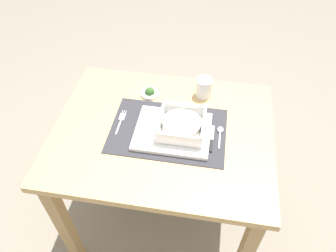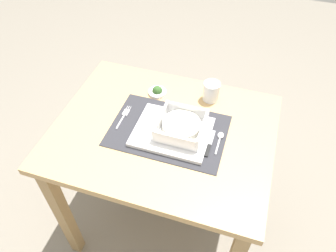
% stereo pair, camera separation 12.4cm
% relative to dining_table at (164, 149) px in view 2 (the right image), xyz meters
% --- Properties ---
extents(ground_plane, '(6.00, 6.00, 0.00)m').
position_rel_dining_table_xyz_m(ground_plane, '(0.00, 0.00, -0.61)').
color(ground_plane, gray).
extents(dining_table, '(0.86, 0.68, 0.74)m').
position_rel_dining_table_xyz_m(dining_table, '(0.00, 0.00, 0.00)').
color(dining_table, tan).
rests_on(dining_table, ground).
extents(placemat, '(0.45, 0.31, 0.00)m').
position_rel_dining_table_xyz_m(placemat, '(0.02, -0.00, 0.12)').
color(placemat, '#2D2D33').
rests_on(placemat, dining_table).
extents(serving_plate, '(0.29, 0.23, 0.02)m').
position_rel_dining_table_xyz_m(serving_plate, '(0.04, -0.01, 0.13)').
color(serving_plate, white).
rests_on(serving_plate, placemat).
extents(porridge_bowl, '(0.17, 0.17, 0.06)m').
position_rel_dining_table_xyz_m(porridge_bowl, '(0.07, -0.00, 0.16)').
color(porridge_bowl, white).
rests_on(porridge_bowl, serving_plate).
extents(fork, '(0.02, 0.13, 0.00)m').
position_rel_dining_table_xyz_m(fork, '(-0.17, 0.02, 0.13)').
color(fork, silver).
rests_on(fork, placemat).
extents(spoon, '(0.02, 0.11, 0.01)m').
position_rel_dining_table_xyz_m(spoon, '(0.22, 0.02, 0.13)').
color(spoon, silver).
rests_on(spoon, placemat).
extents(butter_knife, '(0.01, 0.13, 0.01)m').
position_rel_dining_table_xyz_m(butter_knife, '(0.19, -0.03, 0.13)').
color(butter_knife, black).
rests_on(butter_knife, placemat).
extents(drinking_glass, '(0.07, 0.07, 0.08)m').
position_rel_dining_table_xyz_m(drinking_glass, '(0.14, 0.23, 0.16)').
color(drinking_glass, white).
rests_on(drinking_glass, dining_table).
extents(condiment_saucer, '(0.08, 0.08, 0.04)m').
position_rel_dining_table_xyz_m(condiment_saucer, '(-0.09, 0.20, 0.13)').
color(condiment_saucer, white).
rests_on(condiment_saucer, dining_table).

